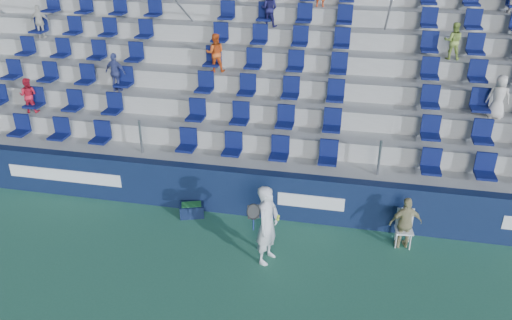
% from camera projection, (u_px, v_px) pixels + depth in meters
% --- Properties ---
extents(ground, '(70.00, 70.00, 0.00)m').
position_uv_depth(ground, '(217.00, 298.00, 9.86)').
color(ground, '#2F6E52').
rests_on(ground, ground).
extents(sponsor_wall, '(24.00, 0.32, 1.20)m').
position_uv_depth(sponsor_wall, '(251.00, 193.00, 12.35)').
color(sponsor_wall, '#111D3E').
rests_on(sponsor_wall, ground).
extents(grandstand, '(24.00, 8.17, 6.63)m').
position_uv_depth(grandstand, '(284.00, 74.00, 16.13)').
color(grandstand, '#A3A39E').
rests_on(grandstand, ground).
extents(tennis_player, '(0.71, 0.76, 1.82)m').
position_uv_depth(tennis_player, '(267.00, 225.00, 10.54)').
color(tennis_player, silver).
rests_on(tennis_player, ground).
extents(line_judge_chair, '(0.42, 0.43, 0.87)m').
position_uv_depth(line_judge_chair, '(404.00, 224.00, 11.28)').
color(line_judge_chair, white).
rests_on(line_judge_chair, ground).
extents(line_judge, '(0.80, 0.50, 1.26)m').
position_uv_depth(line_judge, '(405.00, 223.00, 11.10)').
color(line_judge, tan).
rests_on(line_judge, ground).
extents(ball_bin, '(0.68, 0.56, 0.33)m').
position_uv_depth(ball_bin, '(192.00, 209.00, 12.45)').
color(ball_bin, '#0E1836').
rests_on(ball_bin, ground).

